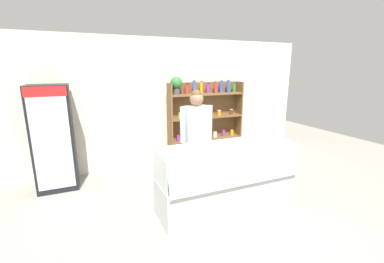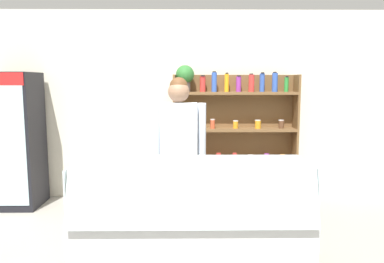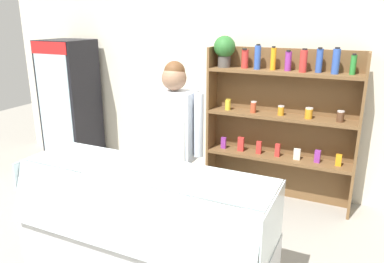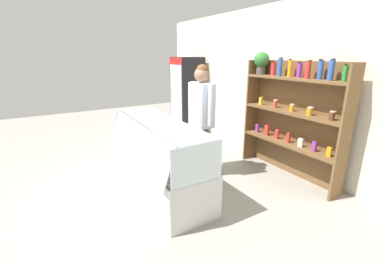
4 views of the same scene
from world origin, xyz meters
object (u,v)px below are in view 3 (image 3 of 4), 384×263
(shelving_unit, at_px, (275,112))
(shop_clerk, at_px, (175,136))
(deli_display_case, at_px, (145,249))
(drinks_fridge, at_px, (71,104))

(shelving_unit, relative_size, shop_clerk, 1.10)
(deli_display_case, bearing_deg, drinks_fridge, 142.45)
(deli_display_case, height_order, shop_clerk, shop_clerk)
(drinks_fridge, xyz_separation_m, shelving_unit, (2.93, 0.15, 0.16))
(shop_clerk, bearing_deg, shelving_unit, 60.03)
(shop_clerk, bearing_deg, drinks_fridge, 155.26)
(deli_display_case, distance_m, shop_clerk, 1.08)
(shelving_unit, height_order, deli_display_case, shelving_unit)
(drinks_fridge, xyz_separation_m, deli_display_case, (2.38, -1.83, -0.60))
(deli_display_case, xyz_separation_m, shop_clerk, (-0.13, 0.79, 0.73))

